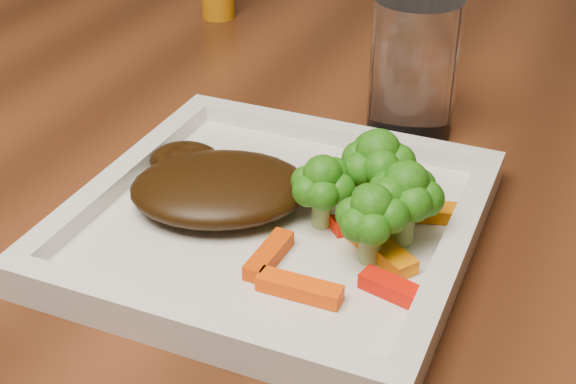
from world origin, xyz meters
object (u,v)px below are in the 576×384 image
at_px(plate, 275,226).
at_px(drinking_glass, 413,69).
at_px(dining_table, 126,353).
at_px(steak, 220,188).

bearing_deg(plate, drinking_glass, 76.54).
height_order(dining_table, drinking_glass, drinking_glass).
height_order(dining_table, steak, steak).
bearing_deg(dining_table, steak, -36.03).
bearing_deg(steak, plate, -1.17).
relative_size(plate, drinking_glass, 2.25).
relative_size(steak, drinking_glass, 1.07).
height_order(dining_table, plate, plate).
distance_m(dining_table, steak, 0.50).
xyz_separation_m(plate, steak, (-0.04, 0.00, 0.02)).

